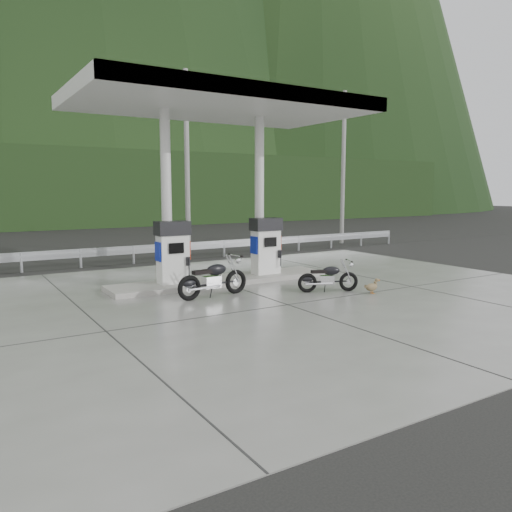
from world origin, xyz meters
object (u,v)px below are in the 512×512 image
gas_pump_left (173,252)px  gas_pump_right (266,246)px  motorcycle_right (328,278)px  motorcycle_left (213,279)px  duck (372,287)px

gas_pump_left → gas_pump_right: size_ratio=1.00×
gas_pump_right → motorcycle_right: 2.86m
gas_pump_left → motorcycle_right: (3.50, -2.76, -0.66)m
motorcycle_left → gas_pump_right: bearing=25.3°
gas_pump_left → gas_pump_right: 3.20m
gas_pump_right → gas_pump_left: bearing=180.0°
gas_pump_left → duck: gas_pump_left is taller
gas_pump_right → motorcycle_left: size_ratio=0.90×
gas_pump_left → gas_pump_right: (3.20, 0.00, 0.00)m
gas_pump_right → motorcycle_left: gas_pump_right is taller
motorcycle_right → gas_pump_left: bearing=164.1°
gas_pump_right → motorcycle_left: 3.27m
gas_pump_left → gas_pump_right: bearing=0.0°
gas_pump_left → motorcycle_left: size_ratio=0.90×
gas_pump_right → motorcycle_right: gas_pump_right is taller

